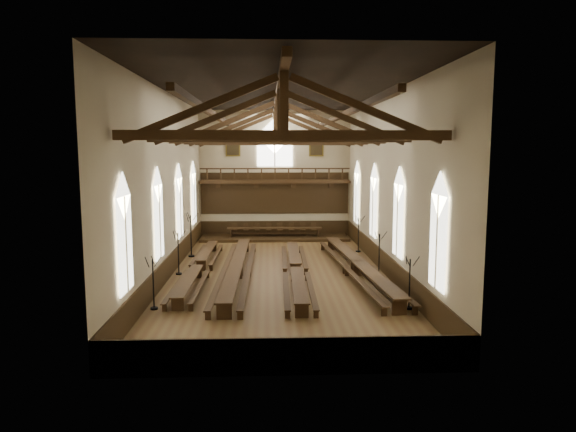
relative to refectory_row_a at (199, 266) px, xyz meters
name	(u,v)px	position (x,y,z in m)	size (l,w,h in m)	color
ground	(278,274)	(4.42, -0.09, -0.49)	(26.00, 26.00, 0.00)	brown
room_walls	(278,158)	(4.42, -0.09, 5.97)	(26.00, 26.00, 26.00)	#C6BA95
wainscot_band	(278,264)	(4.42, -0.09, 0.11)	(12.00, 26.00, 1.20)	#33220F
side_windows	(278,208)	(4.42, -0.09, 3.25)	(11.85, 19.80, 4.50)	white
end_window	(275,146)	(4.42, 12.81, 6.73)	(2.80, 0.12, 3.80)	silver
minstrels_gallery	(275,188)	(4.42, 12.57, 3.41)	(11.80, 1.24, 3.70)	#3C2913
portraits	(275,147)	(4.42, 12.81, 6.61)	(7.75, 0.09, 1.45)	brown
roof_trusses	(278,125)	(4.42, -0.09, 7.72)	(11.70, 25.70, 2.80)	#3C2913
refectory_row_a	(199,266)	(0.00, 0.00, 0.00)	(1.42, 13.73, 0.68)	#3C2913
refectory_row_b	(237,267)	(2.13, -0.70, 0.08)	(1.70, 14.81, 0.79)	#3C2913
refectory_row_c	(296,269)	(5.35, -0.99, 0.02)	(1.56, 14.05, 0.71)	#3C2913
refectory_row_d	(357,264)	(8.81, -0.38, 0.10)	(2.18, 15.07, 0.81)	#3C2913
dais	(275,238)	(4.36, 11.31, -0.39)	(11.40, 3.05, 0.20)	#33220F
high_table	(275,229)	(4.36, 11.31, 0.29)	(7.36, 0.98, 0.69)	#3C2913
high_chairs	(274,228)	(4.36, 12.03, 0.22)	(6.73, 0.43, 0.94)	#3C2913
candelabrum_left_near	(154,293)	(-1.13, -6.27, 0.22)	(0.71, 0.69, 2.36)	black
candelabrum_left_mid	(179,261)	(-1.13, 0.03, 0.26)	(0.69, 0.76, 2.48)	black
candelabrum_left_far	(191,243)	(-1.13, 4.79, 0.38)	(0.79, 0.89, 2.89)	black
candelabrum_right_near	(409,293)	(9.97, -6.66, 0.22)	(0.66, 0.72, 2.35)	black
candelabrum_right_mid	(379,262)	(9.97, -0.56, 0.25)	(0.70, 0.75, 2.46)	black
candelabrum_right_far	(358,241)	(9.97, 5.95, 0.26)	(0.68, 0.76, 2.48)	black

